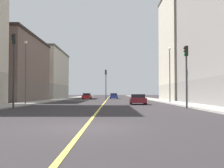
# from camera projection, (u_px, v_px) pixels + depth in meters

# --- Properties ---
(ground_plane) EXTENTS (400.00, 400.00, 0.00)m
(ground_plane) POSITION_uv_depth(u_px,v_px,m) (85.00, 128.00, 10.93)
(ground_plane) COLOR #2E292B
(ground_plane) RESTS_ON ground
(sidewalk_left) EXTENTS (2.95, 168.00, 0.15)m
(sidewalk_left) POSITION_uv_depth(u_px,v_px,m) (152.00, 99.00, 59.89)
(sidewalk_left) COLOR #9E9B93
(sidewalk_left) RESTS_ON ground
(sidewalk_right) EXTENTS (2.95, 168.00, 0.15)m
(sidewalk_right) POSITION_uv_depth(u_px,v_px,m) (63.00, 99.00, 59.92)
(sidewalk_right) COLOR #9E9B93
(sidewalk_right) RESTS_ON ground
(lane_center_stripe) EXTENTS (0.16, 154.00, 0.01)m
(lane_center_stripe) POSITION_uv_depth(u_px,v_px,m) (108.00, 99.00, 59.91)
(lane_center_stripe) COLOR #E5D14C
(lane_center_stripe) RESTS_ON ground
(building_left_mid) EXTENTS (9.00, 15.08, 20.57)m
(building_left_mid) POSITION_uv_depth(u_px,v_px,m) (189.00, 46.00, 51.66)
(building_left_mid) COLOR #9D9688
(building_left_mid) RESTS_ON ground
(building_right_midblock) EXTENTS (9.00, 18.39, 10.65)m
(building_right_midblock) POSITION_uv_depth(u_px,v_px,m) (11.00, 69.00, 44.50)
(building_right_midblock) COLOR brown
(building_right_midblock) RESTS_ON ground
(building_right_distant) EXTENTS (9.00, 20.26, 11.90)m
(building_right_distant) POSITION_uv_depth(u_px,v_px,m) (45.00, 75.00, 67.49)
(building_right_distant) COLOR #9D9688
(building_right_distant) RESTS_ON ground
(traffic_light_left_near) EXTENTS (0.40, 0.32, 5.68)m
(traffic_light_left_near) POSITION_uv_depth(u_px,v_px,m) (187.00, 68.00, 24.78)
(traffic_light_left_near) COLOR #2D2D2D
(traffic_light_left_near) RESTS_ON ground
(traffic_light_right_near) EXTENTS (0.40, 0.32, 6.79)m
(traffic_light_right_near) POSITION_uv_depth(u_px,v_px,m) (14.00, 61.00, 24.83)
(traffic_light_right_near) COLOR #2D2D2D
(traffic_light_right_near) RESTS_ON ground
(traffic_light_median_far) EXTENTS (0.40, 0.32, 5.92)m
(traffic_light_median_far) POSITION_uv_depth(u_px,v_px,m) (106.00, 80.00, 53.07)
(traffic_light_median_far) COLOR #2D2D2D
(traffic_light_median_far) RESTS_ON ground
(street_lamp_left_near) EXTENTS (0.36, 0.36, 7.41)m
(street_lamp_left_near) POSITION_uv_depth(u_px,v_px,m) (170.00, 69.00, 36.65)
(street_lamp_left_near) COLOR #4C4C51
(street_lamp_left_near) RESTS_ON ground
(street_lamp_right_near) EXTENTS (0.36, 0.36, 7.29)m
(street_lamp_right_near) POSITION_uv_depth(u_px,v_px,m) (26.00, 66.00, 31.41)
(street_lamp_right_near) COLOR #4C4C51
(street_lamp_right_near) RESTS_ON ground
(car_maroon) EXTENTS (2.05, 4.06, 1.25)m
(car_maroon) POSITION_uv_depth(u_px,v_px,m) (138.00, 99.00, 33.20)
(car_maroon) COLOR maroon
(car_maroon) RESTS_ON ground
(car_blue) EXTENTS (1.89, 4.31, 1.35)m
(car_blue) POSITION_uv_depth(u_px,v_px,m) (114.00, 96.00, 65.77)
(car_blue) COLOR #23389E
(car_blue) RESTS_ON ground
(car_teal) EXTENTS (1.90, 4.21, 1.30)m
(car_teal) POSITION_uv_depth(u_px,v_px,m) (114.00, 96.00, 77.41)
(car_teal) COLOR #196670
(car_teal) RESTS_ON ground
(car_red) EXTENTS (1.93, 3.95, 1.36)m
(car_red) POSITION_uv_depth(u_px,v_px,m) (87.00, 96.00, 60.88)
(car_red) COLOR red
(car_red) RESTS_ON ground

